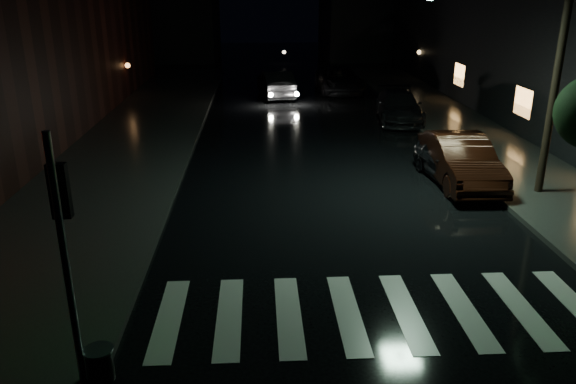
{
  "coord_description": "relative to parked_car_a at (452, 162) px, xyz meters",
  "views": [
    {
      "loc": [
        0.65,
        -9.28,
        6.23
      ],
      "look_at": [
        1.34,
        3.37,
        1.6
      ],
      "focal_mm": 35.0,
      "sensor_mm": 36.0,
      "label": 1
    }
  ],
  "objects": [
    {
      "name": "ground",
      "position": [
        -7.2,
        -8.58,
        -0.67
      ],
      "size": [
        120.0,
        120.0,
        0.0
      ],
      "primitive_type": "plane",
      "color": "black",
      "rests_on": "ground"
    },
    {
      "name": "sidewalk_left",
      "position": [
        -12.2,
        5.42,
        -0.6
      ],
      "size": [
        6.0,
        44.0,
        0.15
      ],
      "primitive_type": "cube",
      "color": "#282826",
      "rests_on": "ground"
    },
    {
      "name": "sidewalk_right",
      "position": [
        2.8,
        5.42,
        -0.6
      ],
      "size": [
        4.0,
        44.0,
        0.15
      ],
      "primitive_type": "cube",
      "color": "#282826",
      "rests_on": "ground"
    },
    {
      "name": "building_far_left",
      "position": [
        -17.2,
        36.42,
        3.33
      ],
      "size": [
        14.0,
        10.0,
        8.0
      ],
      "primitive_type": "cube",
      "color": "black",
      "rests_on": "ground"
    },
    {
      "name": "building_far_right",
      "position": [
        6.8,
        36.42,
        2.83
      ],
      "size": [
        14.0,
        10.0,
        7.0
      ],
      "primitive_type": "cube",
      "color": "black",
      "rests_on": "ground"
    },
    {
      "name": "crosswalk",
      "position": [
        -4.2,
        -8.08,
        -0.67
      ],
      "size": [
        9.0,
        3.0,
        0.01
      ],
      "primitive_type": "cube",
      "color": "beige",
      "rests_on": "ground"
    },
    {
      "name": "signal_pole_corner",
      "position": [
        -9.35,
        -10.04,
        0.87
      ],
      "size": [
        0.68,
        0.61,
        4.2
      ],
      "color": "slate",
      "rests_on": "ground"
    },
    {
      "name": "utility_pole",
      "position": [
        1.63,
        -1.58,
        3.93
      ],
      "size": [
        4.92,
        0.44,
        8.0
      ],
      "color": "black",
      "rests_on": "ground"
    },
    {
      "name": "parked_car_a",
      "position": [
        0.0,
        0.0,
        0.0
      ],
      "size": [
        1.92,
        4.06,
        1.34
      ],
      "primitive_type": "imported",
      "rotation": [
        0.0,
        0.0,
        0.09
      ],
      "color": "black",
      "rests_on": "ground"
    },
    {
      "name": "parked_car_b",
      "position": [
        0.17,
        -0.25,
        0.14
      ],
      "size": [
        1.8,
        4.93,
        1.61
      ],
      "primitive_type": "imported",
      "rotation": [
        0.0,
        0.0,
        -0.02
      ],
      "color": "black",
      "rests_on": "ground"
    },
    {
      "name": "parked_car_c",
      "position": [
        0.37,
        9.11,
        0.05
      ],
      "size": [
        2.56,
        5.19,
        1.45
      ],
      "primitive_type": "imported",
      "rotation": [
        0.0,
        0.0,
        -0.11
      ],
      "color": "black",
      "rests_on": "ground"
    },
    {
      "name": "parked_car_d",
      "position": [
        -1.4,
        17.3,
        0.11
      ],
      "size": [
        2.64,
        5.63,
        1.56
      ],
      "primitive_type": "imported",
      "rotation": [
        0.0,
        0.0,
        0.01
      ],
      "color": "black",
      "rests_on": "ground"
    },
    {
      "name": "oncoming_car",
      "position": [
        -5.45,
        15.89,
        0.12
      ],
      "size": [
        2.27,
        5.0,
        1.59
      ],
      "primitive_type": "imported",
      "rotation": [
        0.0,
        0.0,
        3.27
      ],
      "color": "black",
      "rests_on": "ground"
    }
  ]
}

